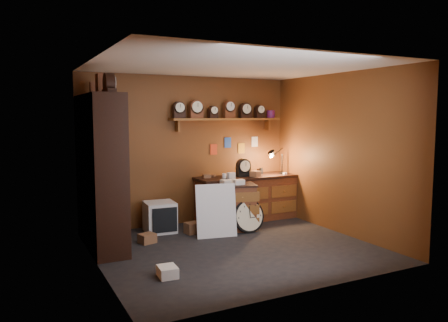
% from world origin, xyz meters
% --- Properties ---
extents(floor, '(4.00, 4.00, 0.00)m').
position_xyz_m(floor, '(0.00, 0.00, 0.00)').
color(floor, black).
rests_on(floor, ground).
extents(room_shell, '(4.02, 3.62, 2.71)m').
position_xyz_m(room_shell, '(0.04, 0.11, 1.72)').
color(room_shell, brown).
rests_on(room_shell, ground).
extents(shelving_unit, '(0.47, 1.60, 2.58)m').
position_xyz_m(shelving_unit, '(-1.79, 0.98, 1.25)').
color(shelving_unit, black).
rests_on(shelving_unit, ground).
extents(workbench, '(1.99, 0.66, 1.36)m').
position_xyz_m(workbench, '(1.05, 1.47, 0.47)').
color(workbench, brown).
rests_on(workbench, ground).
extents(low_cabinet, '(0.84, 0.77, 0.90)m').
position_xyz_m(low_cabinet, '(0.52, 0.99, 0.44)').
color(low_cabinet, brown).
rests_on(low_cabinet, ground).
extents(big_round_clock, '(0.57, 0.18, 0.57)m').
position_xyz_m(big_round_clock, '(0.63, 0.68, 0.28)').
color(big_round_clock, black).
rests_on(big_round_clock, ground).
extents(white_panel, '(0.69, 0.31, 0.89)m').
position_xyz_m(white_panel, '(0.02, 0.70, 0.00)').
color(white_panel, silver).
rests_on(white_panel, ground).
extents(mini_fridge, '(0.53, 0.55, 0.52)m').
position_xyz_m(mini_fridge, '(-0.71, 1.39, 0.26)').
color(mini_fridge, silver).
rests_on(mini_fridge, ground).
extents(floor_box_a, '(0.29, 0.26, 0.15)m').
position_xyz_m(floor_box_a, '(-1.11, 0.85, 0.07)').
color(floor_box_a, brown).
rests_on(floor_box_a, ground).
extents(floor_box_b, '(0.24, 0.28, 0.13)m').
position_xyz_m(floor_box_b, '(-1.31, -0.66, 0.07)').
color(floor_box_b, white).
rests_on(floor_box_b, ground).
extents(floor_box_c, '(0.27, 0.24, 0.19)m').
position_xyz_m(floor_box_c, '(-0.25, 1.05, 0.09)').
color(floor_box_c, brown).
rests_on(floor_box_c, ground).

